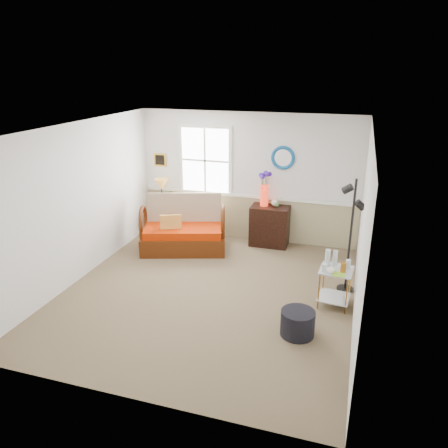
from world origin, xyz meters
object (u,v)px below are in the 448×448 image
(floor_lamp, at_px, (350,237))
(ottoman, at_px, (298,323))
(side_table, at_px, (335,287))
(loveseat, at_px, (183,224))
(lamp_stand, at_px, (165,218))
(cabinet, at_px, (270,226))

(floor_lamp, xyz_separation_m, ottoman, (-0.56, -1.49, -0.75))
(side_table, bearing_deg, loveseat, 156.11)
(side_table, bearing_deg, floor_lamp, 74.92)
(lamp_stand, distance_m, side_table, 4.30)
(side_table, height_order, floor_lamp, floor_lamp)
(floor_lamp, bearing_deg, cabinet, 148.31)
(ottoman, bearing_deg, lamp_stand, 137.60)
(lamp_stand, height_order, floor_lamp, floor_lamp)
(cabinet, xyz_separation_m, ottoman, (1.01, -3.01, -0.23))
(lamp_stand, distance_m, floor_lamp, 4.23)
(lamp_stand, xyz_separation_m, side_table, (3.74, -2.10, -0.02))
(lamp_stand, relative_size, ottoman, 1.40)
(cabinet, bearing_deg, ottoman, -72.17)
(loveseat, height_order, floor_lamp, floor_lamp)
(cabinet, distance_m, floor_lamp, 2.24)
(side_table, relative_size, ottoman, 1.29)
(cabinet, relative_size, side_table, 1.36)
(side_table, xyz_separation_m, floor_lamp, (0.15, 0.56, 0.63))
(loveseat, bearing_deg, lamp_stand, 116.49)
(lamp_stand, height_order, cabinet, cabinet)
(loveseat, height_order, lamp_stand, loveseat)
(side_table, distance_m, floor_lamp, 0.85)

